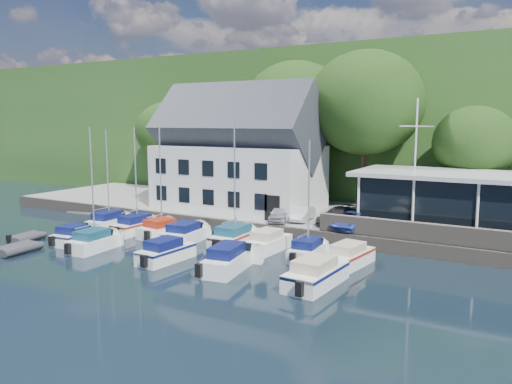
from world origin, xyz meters
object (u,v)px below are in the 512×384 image
car_dgrey (338,216)px  flagpole (415,168)px  boat_r1_0 (108,175)px  boat_r2_1 (92,186)px  car_white (303,214)px  boat_r1_4 (235,180)px  boat_r1_6 (309,194)px  dinghy_0 (27,236)px  boat_r1_5 (268,240)px  boat_r2_4 (316,271)px  car_silver (279,214)px  boat_r2_0 (74,234)px  harbor_building (239,159)px  club_pavilion (451,201)px  dinghy_1 (17,247)px  boat_r1_3 (185,232)px  car_blue (353,220)px  boat_r1_7 (349,254)px  boat_r1_1 (136,175)px  boat_r1_2 (161,180)px  boat_r2_3 (229,257)px  boat_r2_2 (166,250)px

car_dgrey → flagpole: size_ratio=0.46×
boat_r1_0 → boat_r2_1: bearing=-58.0°
car_white → boat_r1_4: 7.15m
boat_r1_6 → dinghy_0: size_ratio=3.05×
car_white → boat_r1_5: (0.16, -5.96, -0.81)m
car_dgrey → dinghy_0: size_ratio=1.54×
boat_r1_5 → boat_r2_1: bearing=-147.8°
flagpole → boat_r2_4: (-2.72, -10.18, -4.80)m
boat_r2_4 → flagpole: bearing=78.9°
car_silver → car_dgrey: 4.45m
boat_r2_0 → harbor_building: bearing=61.9°
club_pavilion → dinghy_1: (-24.59, -16.94, -2.69)m
boat_r1_5 → boat_r1_6: boat_r1_6 is taller
boat_r1_3 → boat_r1_6: (9.59, 0.12, 3.49)m
car_blue → boat_r1_7: (1.74, -5.81, -0.94)m
harbor_building → boat_r2_0: harbor_building is taller
car_white → boat_r1_1: size_ratio=0.36×
boat_r1_6 → boat_r1_5: bearing=165.6°
boat_r2_0 → boat_r2_4: 18.59m
flagpole → boat_r1_2: (-17.23, -5.48, -1.29)m
boat_r2_3 → boat_r2_4: 5.51m
boat_r1_2 → boat_r1_3: bearing=0.9°
boat_r1_3 → boat_r2_0: (-6.57, -4.34, -0.04)m
boat_r1_1 → dinghy_1: size_ratio=2.93×
boat_r1_0 → boat_r1_7: bearing=-6.8°
boat_r2_4 → dinghy_1: bearing=-165.9°
flagpole → boat_r2_1: (-18.66, -10.71, -1.22)m
car_white → car_blue: size_ratio=0.85×
car_blue → boat_r2_3: size_ratio=0.59×
club_pavilion → dinghy_0: club_pavilion is taller
club_pavilion → boat_r1_7: (-4.39, -8.94, -2.33)m
boat_r1_6 → boat_r2_3: size_ratio=1.28×
car_silver → dinghy_0: car_silver is taller
harbor_building → dinghy_1: harbor_building is taller
boat_r1_2 → boat_r2_1: bearing=-96.8°
car_white → boat_r1_0: (-14.29, -6.24, 2.86)m
harbor_building → dinghy_1: 19.30m
car_silver → boat_r1_5: car_silver is taller
car_dgrey → car_blue: bearing=-21.7°
car_silver → flagpole: 10.74m
boat_r2_1 → dinghy_1: bearing=-145.9°
boat_r1_5 → boat_r2_2: (-4.34, -5.39, 0.00)m
boat_r1_7 → dinghy_0: (-22.67, -5.52, -0.40)m
flagpole → dinghy_0: flagpole is taller
boat_r2_1 → boat_r2_3: (10.43, 0.59, -3.58)m
boat_r1_0 → boat_r2_2: bearing=-32.4°
boat_r1_5 → boat_r1_0: bearing=-175.2°
boat_r1_2 → boat_r2_4: (14.51, -4.70, -3.52)m
boat_r1_0 → boat_r1_7: boat_r1_0 is taller
car_silver → boat_r2_2: size_ratio=0.59×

